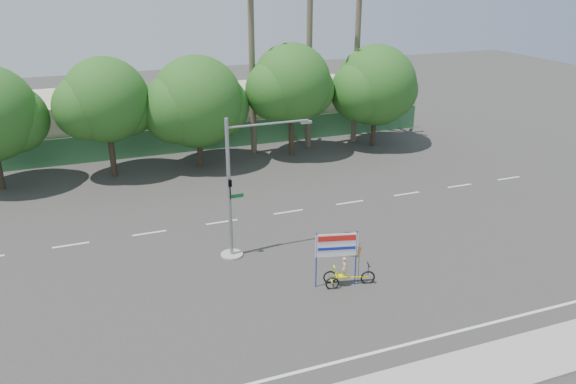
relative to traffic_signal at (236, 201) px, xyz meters
name	(u,v)px	position (x,y,z in m)	size (l,w,h in m)	color
ground	(309,286)	(2.20, -3.98, -2.92)	(120.00, 120.00, 0.00)	#33302D
fence	(203,138)	(2.20, 17.52, -1.92)	(38.00, 0.08, 2.00)	#336B3D
building_left	(64,123)	(-7.80, 22.02, -0.92)	(12.00, 8.00, 4.00)	beige
building_right	(280,107)	(10.20, 22.02, -1.12)	(14.00, 8.00, 3.60)	beige
tree_left	(105,103)	(-4.85, 14.02, 2.14)	(6.66, 5.60, 8.07)	#473828
tree_center	(196,105)	(1.14, 14.02, 1.55)	(7.62, 6.40, 7.85)	#473828
tree_right	(291,86)	(8.15, 14.02, 2.32)	(6.90, 5.80, 8.36)	#473828
tree_far_right	(375,88)	(15.15, 14.02, 1.73)	(7.38, 6.20, 7.94)	#473828
palm_tall	(310,9)	(10.20, 15.52, 7.55)	(3.73, 3.79, 17.45)	#70604C
palm_mid	(358,22)	(14.20, 15.52, 6.48)	(3.73, 3.79, 15.45)	#70604C
palm_short	(251,34)	(5.70, 15.52, 5.94)	(3.73, 3.79, 14.45)	#70604C
traffic_signal	(236,201)	(0.00, 0.00, 0.00)	(4.72, 1.10, 7.00)	gray
trike_billboard	(342,264)	(3.57, -4.41, -1.83)	(2.70, 1.00, 2.71)	black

